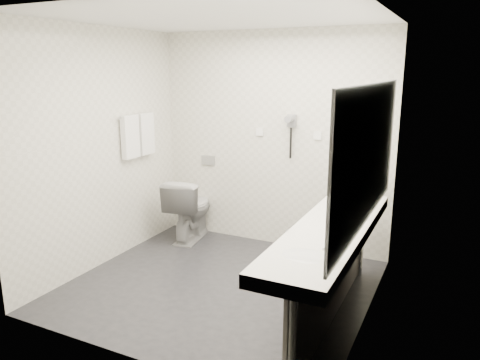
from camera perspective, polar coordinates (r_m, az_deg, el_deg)
The scene contains 32 objects.
floor at distance 4.63m, azimuth -2.55°, elevation -12.92°, with size 2.80×2.80×0.00m, color #26262B.
ceiling at distance 4.16m, azimuth -2.93°, elevation 19.53°, with size 2.80×2.80×0.00m, color white.
wall_back at distance 5.38m, azimuth 3.95°, elevation 4.85°, with size 2.80×2.80×0.00m, color silver.
wall_front at distance 3.18m, azimuth -14.04°, elevation -1.78°, with size 2.80×2.80×0.00m, color silver.
wall_left at distance 5.04m, azimuth -16.86°, elevation 3.68°, with size 2.60×2.60×0.00m, color silver.
wall_right at distance 3.77m, azimuth 16.29°, elevation 0.49°, with size 2.60×2.60×0.00m, color silver.
vanity_counter at distance 3.76m, azimuth 11.14°, elevation -6.39°, with size 0.55×2.20×0.10m, color white.
vanity_panel at distance 3.92m, azimuth 11.21°, elevation -12.28°, with size 0.03×2.15×0.75m, color gray.
vanity_post_near at distance 3.05m, azimuth 6.35°, elevation -20.34°, with size 0.06×0.06×0.75m, color silver.
vanity_post_far at distance 4.85m, azimuth 14.78°, elevation -7.29°, with size 0.06×0.06×0.75m, color silver.
mirror at distance 3.54m, azimuth 15.69°, elevation 3.01°, with size 0.02×2.20×1.05m, color #B2BCC6.
basin_near at distance 3.17m, azimuth 8.05°, elevation -9.51°, with size 0.40×0.31×0.05m, color white.
basin_far at distance 4.35m, azimuth 13.41°, elevation -3.24°, with size 0.40×0.31×0.05m, color white.
faucet_near at distance 3.08m, azimuth 11.59°, elevation -8.50°, with size 0.04×0.04×0.15m, color silver.
faucet_far at distance 4.29m, azimuth 16.01°, elevation -2.39°, with size 0.04×0.04×0.15m, color silver.
soap_bottle_a at distance 3.77m, azimuth 11.96°, elevation -4.66°, with size 0.05×0.05×0.11m, color silver.
soap_bottle_b at distance 3.87m, azimuth 11.39°, elevation -4.27°, with size 0.08×0.08×0.10m, color silver.
soap_bottle_c at distance 3.68m, azimuth 11.15°, elevation -4.92°, with size 0.05×0.05×0.14m, color silver.
glass_left at distance 3.97m, azimuth 14.27°, elevation -3.93°, with size 0.06×0.06×0.10m, color silver.
glass_right at distance 3.97m, azimuth 14.57°, elevation -3.96°, with size 0.05×0.05×0.10m, color silver.
toilet at distance 5.72m, azimuth -6.23°, elevation -3.53°, with size 0.44×0.77×0.78m, color white.
flush_plate at distance 5.79m, azimuth -3.97°, elevation 2.46°, with size 0.18×0.02×0.12m, color #B2B5BA.
pedal_bin at distance 5.22m, azimuth 6.83°, elevation -8.03°, with size 0.21×0.21×0.30m, color #B2B5BA.
bin_lid at distance 5.17m, azimuth 6.88°, elevation -6.40°, with size 0.21×0.21×0.01m, color #B2B5BA.
towel_rail at distance 5.38m, azimuth -12.71°, elevation 7.76°, with size 0.02×0.02×0.62m, color silver.
towel_near at distance 5.29m, azimuth -13.44°, elevation 5.23°, with size 0.07×0.24×0.48m, color white.
towel_far at distance 5.51m, azimuth -11.60°, elevation 5.64°, with size 0.07×0.24×0.48m, color white.
dryer_cradle at distance 5.23m, azimuth 6.43°, elevation 7.30°, with size 0.10×0.04×0.14m, color gray.
dryer_barrel at distance 5.17m, azimuth 6.17°, elevation 7.56°, with size 0.08×0.08×0.14m, color gray.
dryer_cord at distance 5.25m, azimuth 6.30°, elevation 4.58°, with size 0.02×0.02×0.35m, color black.
switch_plate_a at distance 5.42m, azimuth 2.44°, elevation 5.99°, with size 0.09×0.02×0.09m, color white.
switch_plate_b at distance 5.18m, azimuth 9.59°, elevation 5.45°, with size 0.09×0.02×0.09m, color white.
Camera 1 is at (2.00, -3.63, 2.08)m, focal length 34.43 mm.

